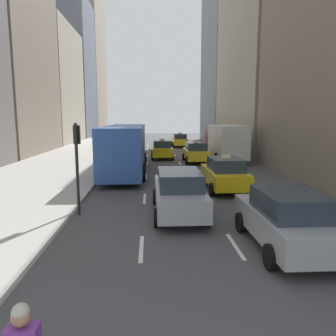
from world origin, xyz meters
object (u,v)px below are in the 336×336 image
at_px(traffic_light_pole, 77,154).
at_px(sedan_silver_behind, 179,192).
at_px(taxi_third, 180,140).
at_px(city_bus, 125,147).
at_px(taxi_fourth, 162,149).
at_px(taxi_second, 196,152).
at_px(taxi_lead, 225,174).
at_px(sedan_black_near, 286,219).
at_px(box_truck, 225,141).

bearing_deg(traffic_light_pole, sedan_silver_behind, -3.78).
relative_size(taxi_third, city_bus, 0.38).
bearing_deg(city_bus, taxi_fourth, 70.12).
distance_m(sedan_silver_behind, city_bus, 10.55).
bearing_deg(traffic_light_pole, taxi_third, 77.32).
distance_m(taxi_second, sedan_silver_behind, 15.41).
xyz_separation_m(city_bus, traffic_light_pole, (-1.14, -9.87, 0.62)).
relative_size(taxi_third, traffic_light_pole, 1.22).
height_order(city_bus, traffic_light_pole, traffic_light_pole).
height_order(taxi_lead, traffic_light_pole, traffic_light_pole).
bearing_deg(taxi_fourth, taxi_third, 77.23).
relative_size(taxi_second, sedan_silver_behind, 0.88).
xyz_separation_m(taxi_third, taxi_fourth, (-2.80, -12.36, 0.00)).
xyz_separation_m(sedan_black_near, box_truck, (2.80, 20.06, 0.83)).
bearing_deg(taxi_third, taxi_lead, -90.00).
bearing_deg(sedan_silver_behind, taxi_third, 84.71).
xyz_separation_m(taxi_lead, taxi_fourth, (-2.80, 13.65, 0.00)).
bearing_deg(taxi_fourth, sedan_silver_behind, -90.00).
distance_m(taxi_fourth, city_bus, 8.32).
distance_m(taxi_lead, taxi_second, 10.90).
distance_m(taxi_third, box_truck, 14.09).
xyz_separation_m(taxi_lead, sedan_silver_behind, (-2.80, -4.26, 0.02)).
bearing_deg(taxi_third, box_truck, -78.51).
height_order(taxi_second, taxi_fourth, same).
height_order(taxi_fourth, traffic_light_pole, traffic_light_pole).
relative_size(city_bus, traffic_light_pole, 3.22).
xyz_separation_m(taxi_second, sedan_black_near, (0.00, -18.73, 0.00)).
bearing_deg(box_truck, sedan_silver_behind, -108.76).
relative_size(sedan_silver_behind, traffic_light_pole, 1.39).
relative_size(sedan_black_near, city_bus, 0.38).
relative_size(taxi_second, traffic_light_pole, 1.22).
bearing_deg(taxi_second, taxi_fourth, 135.49).
height_order(taxi_lead, sedan_black_near, taxi_lead).
relative_size(taxi_lead, sedan_silver_behind, 0.88).
xyz_separation_m(taxi_lead, sedan_black_near, (0.00, -7.83, 0.00)).
relative_size(taxi_fourth, box_truck, 0.52).
bearing_deg(sedan_black_near, city_bus, 112.27).
height_order(city_bus, box_truck, city_bus).
relative_size(taxi_lead, traffic_light_pole, 1.22).
relative_size(box_truck, traffic_light_pole, 2.33).
bearing_deg(sedan_black_near, sedan_silver_behind, 128.07).
relative_size(taxi_lead, taxi_fourth, 1.00).
height_order(taxi_second, box_truck, box_truck).
xyz_separation_m(taxi_third, box_truck, (2.80, -13.78, 0.83)).
xyz_separation_m(taxi_fourth, box_truck, (5.60, -1.42, 0.83)).
bearing_deg(taxi_second, city_bus, -138.17).
height_order(taxi_fourth, box_truck, box_truck).
distance_m(taxi_third, traffic_light_pole, 30.79).
height_order(sedan_black_near, box_truck, box_truck).
relative_size(sedan_black_near, traffic_light_pole, 1.24).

